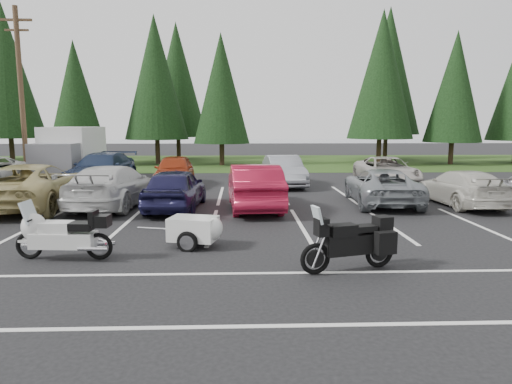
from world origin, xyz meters
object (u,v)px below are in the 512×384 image
object	(u,v)px
car_near_6	(381,186)
car_near_7	(462,188)
car_far_2	(175,170)
car_far_4	(386,171)
car_near_5	(254,186)
utility_pole	(21,92)
box_truck	(68,154)
car_near_2	(33,186)
car_far_1	(102,169)
adventure_motorcycle	(349,237)
cargo_trailer	(193,232)
car_near_4	(175,189)
car_far_3	(284,171)
touring_motorcycle	(63,230)
car_near_3	(113,186)

from	to	relation	value
car_near_6	car_near_7	world-z (taller)	car_near_6
car_far_2	car_far_4	world-z (taller)	car_far_2
car_near_5	car_near_6	size ratio (longest dim) A/B	1.00
car_near_6	car_far_4	world-z (taller)	car_far_4
utility_pole	box_truck	world-z (taller)	utility_pole
car_near_2	car_near_5	world-z (taller)	car_near_2
car_far_1	car_near_6	bearing A→B (deg)	-19.89
car_near_6	car_far_1	world-z (taller)	car_far_1
car_near_2	car_far_4	world-z (taller)	car_near_2
adventure_motorcycle	cargo_trailer	bearing A→B (deg)	133.68
car_near_2	car_near_4	world-z (taller)	car_near_2
car_far_1	car_far_3	distance (m)	9.12
car_near_2	car_near_5	distance (m)	8.13
utility_pole	car_near_6	xyz separation A→B (m)	(16.81, -7.34, -4.01)
car_far_1	car_far_2	xyz separation A→B (m)	(3.66, -0.20, -0.04)
car_near_2	car_near_5	bearing A→B (deg)	173.52
car_near_4	car_far_4	size ratio (longest dim) A/B	0.87
car_near_7	touring_motorcycle	world-z (taller)	touring_motorcycle
car_near_3	car_near_4	bearing A→B (deg)	171.25
car_near_2	car_far_4	size ratio (longest dim) A/B	1.16
utility_pole	car_far_4	world-z (taller)	utility_pole
touring_motorcycle	car_far_3	bearing A→B (deg)	67.50
car_far_1	car_near_7	bearing A→B (deg)	-16.91
utility_pole	cargo_trailer	size ratio (longest dim) A/B	5.37
box_truck	cargo_trailer	bearing A→B (deg)	-59.48
car_near_4	box_truck	bearing A→B (deg)	-47.88
car_near_6	touring_motorcycle	bearing A→B (deg)	40.66
utility_pole	cargo_trailer	bearing A→B (deg)	-52.72
car_near_6	car_near_7	size ratio (longest dim) A/B	1.06
utility_pole	car_near_2	world-z (taller)	utility_pole
car_near_2	car_far_1	bearing A→B (deg)	-99.98
car_near_5	car_far_4	size ratio (longest dim) A/B	0.97
car_near_2	car_near_7	size ratio (longest dim) A/B	1.27
box_truck	car_near_5	world-z (taller)	box_truck
utility_pole	car_near_3	world-z (taller)	utility_pole
car_near_5	box_truck	bearing A→B (deg)	-44.85
car_far_4	touring_motorcycle	size ratio (longest dim) A/B	2.05
car_far_3	cargo_trailer	distance (m)	11.83
car_far_1	box_truck	bearing A→B (deg)	143.46
utility_pole	cargo_trailer	distance (m)	17.34
utility_pole	car_far_4	distance (m)	19.29
car_near_5	car_far_1	size ratio (longest dim) A/B	0.88
car_near_2	car_near_6	size ratio (longest dim) A/B	1.19
car_near_2	car_far_1	size ratio (longest dim) A/B	1.05
car_near_3	car_near_5	size ratio (longest dim) A/B	1.09
car_near_3	car_near_4	size ratio (longest dim) A/B	1.21
car_far_1	car_far_3	world-z (taller)	car_far_1
car_near_5	car_near_7	xyz separation A→B (m)	(7.89, 0.38, -0.14)
utility_pole	car_near_4	bearing A→B (deg)	-42.42
car_far_4	car_far_2	bearing A→B (deg)	-179.95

